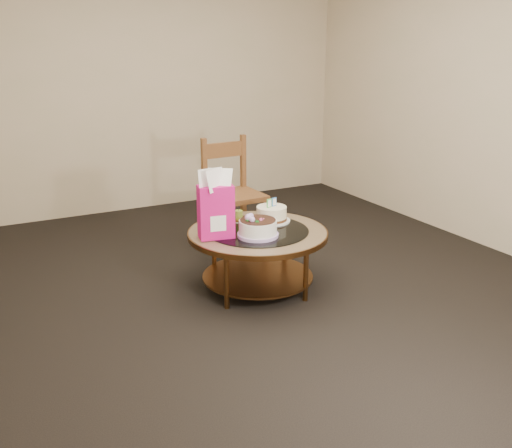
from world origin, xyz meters
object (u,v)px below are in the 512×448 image
coffee_table (258,240)px  dining_chair (232,194)px  cream_cake (272,214)px  gift_bag (216,204)px  decorated_cake (258,229)px

coffee_table → dining_chair: (0.22, 0.89, 0.11)m
cream_cake → gift_bag: (-0.52, -0.14, 0.18)m
coffee_table → decorated_cake: bearing=-118.2°
decorated_cake → dining_chair: 1.05m
coffee_table → gift_bag: 0.46m
coffee_table → dining_chair: bearing=76.1°
cream_cake → decorated_cake: bearing=-151.2°
decorated_cake → cream_cake: 0.36m
coffee_table → gift_bag: (-0.33, -0.00, 0.32)m
decorated_cake → dining_chair: size_ratio=0.30×
coffee_table → decorated_cake: decorated_cake is taller
dining_chair → coffee_table: bearing=-106.4°
gift_bag → dining_chair: dining_chair is taller
gift_bag → coffee_table: bearing=11.4°
decorated_cake → gift_bag: 0.34m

